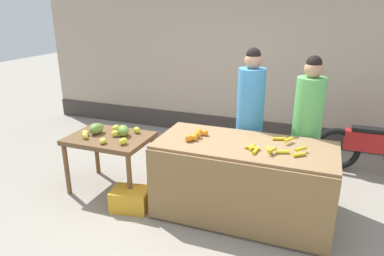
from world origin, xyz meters
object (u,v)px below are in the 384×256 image
at_px(vendor_woman_blue_shirt, 250,121).
at_px(vendor_woman_green_shirt, 306,130).
at_px(parked_motorcycle, 373,149).
at_px(produce_crate, 130,199).
at_px(produce_sack, 185,160).

distance_m(vendor_woman_blue_shirt, vendor_woman_green_shirt, 0.70).
height_order(vendor_woman_blue_shirt, parked_motorcycle, vendor_woman_blue_shirt).
distance_m(produce_crate, produce_sack, 1.11).
relative_size(vendor_woman_green_shirt, parked_motorcycle, 1.13).
relative_size(vendor_woman_green_shirt, produce_crate, 4.11).
height_order(vendor_woman_blue_shirt, produce_sack, vendor_woman_blue_shirt).
bearing_deg(vendor_woman_green_shirt, produce_sack, 178.09).
bearing_deg(produce_crate, parked_motorcycle, 36.27).
height_order(vendor_woman_green_shirt, parked_motorcycle, vendor_woman_green_shirt).
xyz_separation_m(vendor_woman_green_shirt, produce_crate, (-1.89, -1.02, -0.78)).
height_order(parked_motorcycle, produce_crate, parked_motorcycle).
bearing_deg(vendor_woman_blue_shirt, produce_sack, 178.51).
bearing_deg(parked_motorcycle, vendor_woman_green_shirt, -131.28).
bearing_deg(produce_sack, parked_motorcycle, 21.28).
distance_m(parked_motorcycle, produce_sack, 2.70).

